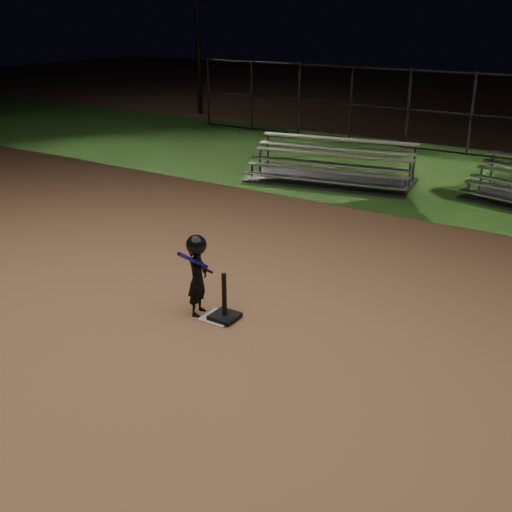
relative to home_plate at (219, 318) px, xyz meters
The scene contains 7 objects.
ground 0.01m from the home_plate, ahead, with size 80.00×80.00×0.00m, color #966643.
grass_strip 10.00m from the home_plate, 90.00° to the left, with size 60.00×8.00×0.01m, color #2B591C.
home_plate is the anchor object (origin of this frame).
batting_tee 0.17m from the home_plate, 10.99° to the left, with size 0.38×0.38×0.71m.
child_batter 0.73m from the home_plate, behind, with size 0.43×0.63×1.24m.
bleacher_left 8.15m from the home_plate, 105.11° to the left, with size 4.51×2.79×1.03m.
backstop_fence 13.06m from the home_plate, 90.00° to the left, with size 20.08×0.08×2.50m.
Camera 1 is at (4.83, -6.43, 4.20)m, focal length 43.19 mm.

